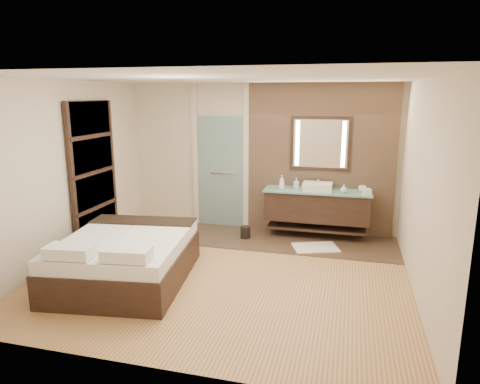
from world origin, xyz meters
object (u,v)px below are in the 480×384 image
(bed, at_px, (126,258))
(waste_bin, at_px, (245,233))
(vanity, at_px, (317,206))
(mirror_unit, at_px, (320,144))

(bed, bearing_deg, waste_bin, 53.56)
(vanity, distance_m, waste_bin, 1.34)
(bed, bearing_deg, vanity, 38.85)
(vanity, relative_size, bed, 0.85)
(vanity, bearing_deg, waste_bin, -162.56)
(bed, bearing_deg, mirror_unit, 41.47)
(mirror_unit, distance_m, waste_bin, 2.05)
(vanity, distance_m, bed, 3.43)
(vanity, distance_m, mirror_unit, 1.10)
(vanity, xyz_separation_m, waste_bin, (-1.20, -0.38, -0.47))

